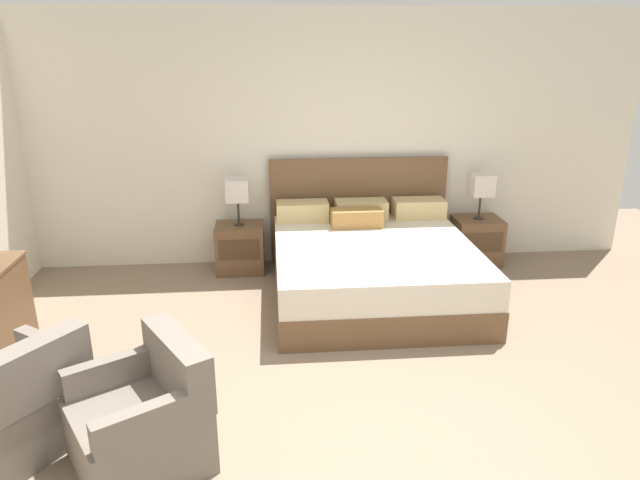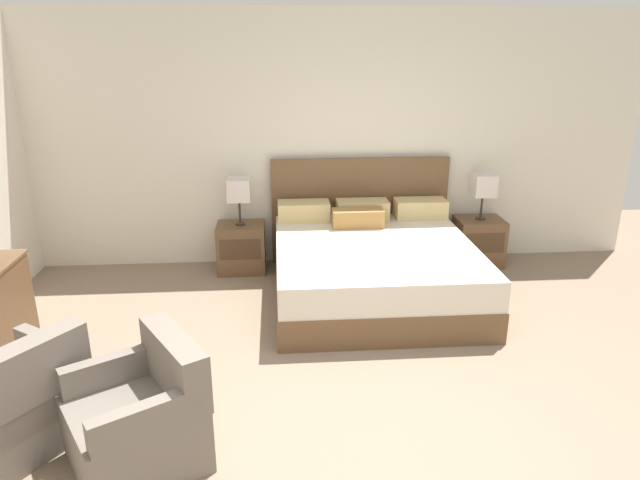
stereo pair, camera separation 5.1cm
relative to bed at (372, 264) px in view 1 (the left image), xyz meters
name	(u,v)px [view 1 (the left image)]	position (x,y,z in m)	size (l,w,h in m)	color
ground_plane	(355,457)	(-0.50, -2.32, -0.31)	(9.96, 9.96, 0.00)	#84705B
wall_back	(312,141)	(-0.50, 1.03, 1.04)	(7.20, 0.06, 2.70)	silver
bed	(372,264)	(0.00, 0.00, 0.00)	(1.95, 2.04, 1.17)	brown
nightstand_left	(240,248)	(-1.31, 0.73, -0.05)	(0.51, 0.42, 0.52)	brown
nightstand_right	(476,241)	(1.31, 0.73, -0.05)	(0.51, 0.42, 0.52)	brown
table_lamp_left	(237,191)	(-1.31, 0.73, 0.58)	(0.24, 0.24, 0.50)	#332D28
table_lamp_right	(482,185)	(1.31, 0.73, 0.58)	(0.24, 0.24, 0.50)	#332D28
armchair_by_window	(18,405)	(-2.52, -2.02, -0.02)	(0.96, 0.95, 0.76)	#70665B
armchair_companion	(144,421)	(-1.73, -2.25, -0.02)	(0.94, 0.94, 0.76)	#70665B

